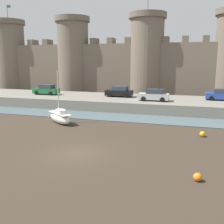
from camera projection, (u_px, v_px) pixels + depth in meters
The scene contains 11 objects.
ground_plane at pixel (76, 154), 19.91m from camera, with size 160.00×160.00×0.00m, color #382D23.
water_channel at pixel (120, 117), 32.25m from camera, with size 80.00×4.50×0.10m, color slate.
quay_road at pixel (133, 103), 38.93m from camera, with size 71.70×10.00×1.48m, color slate.
castle at pixel (146, 61), 49.00m from camera, with size 66.61×6.90×18.34m.
sailboat_near_channel_right at pixel (60, 117), 29.38m from camera, with size 4.13×3.48×5.84m.
mooring_buoy_off_centre at pixel (202, 134), 24.26m from camera, with size 0.52×0.52×0.52m, color orange.
mooring_buoy_near_channel at pixel (198, 177), 15.38m from camera, with size 0.51×0.51×0.51m, color orange.
car_quay_west at pixel (46, 90), 42.41m from camera, with size 4.11×1.89×1.62m.
car_quay_centre_west at pixel (119, 92), 39.83m from camera, with size 4.11×1.89×1.62m.
car_quay_centre_east at pixel (221, 95), 36.39m from camera, with size 4.11×1.89×1.62m.
car_quay_east at pixel (154, 95), 35.89m from camera, with size 4.11×1.89×1.62m.
Camera 1 is at (7.97, -17.36, 7.02)m, focal length 42.00 mm.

